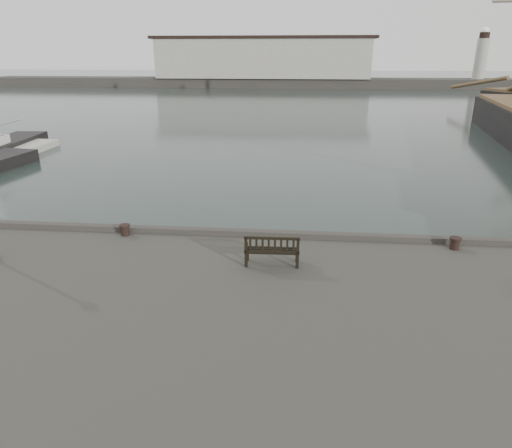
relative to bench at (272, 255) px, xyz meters
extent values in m
plane|color=black|center=(-0.07, 2.24, -1.84)|extent=(400.00, 400.00, 0.00)
cube|color=#383530|center=(-0.07, 94.24, -0.84)|extent=(140.00, 8.00, 2.00)
cube|color=#A9A59C|center=(-8.07, 94.24, 4.16)|extent=(46.00, 9.00, 8.00)
cube|color=black|center=(-8.07, 94.24, 8.46)|extent=(48.00, 9.50, 0.60)
cylinder|color=#A9A59C|center=(37.93, 94.24, 4.16)|extent=(2.40, 2.40, 8.00)
sphere|color=silver|center=(37.93, 94.24, 9.56)|extent=(1.61, 1.61, 1.61)
cube|color=black|center=(0.00, 0.03, 0.14)|extent=(1.53, 0.57, 0.04)
cube|color=black|center=(0.01, -0.20, 0.37)|extent=(1.52, 0.10, 0.45)
cube|color=black|center=(0.00, 0.03, -0.07)|extent=(1.43, 0.49, 0.42)
cylinder|color=black|center=(-4.89, 1.74, -0.10)|extent=(0.45, 0.45, 0.36)
cylinder|color=black|center=(5.43, 1.61, -0.09)|extent=(0.46, 0.46, 0.37)
camera|label=1|loc=(0.67, -11.57, 5.28)|focal=32.00mm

